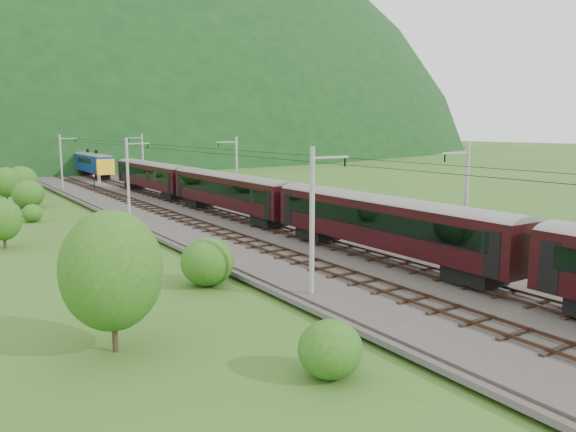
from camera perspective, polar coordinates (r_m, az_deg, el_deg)
ground at (r=34.97m, az=10.76°, el=-6.59°), size 600.00×600.00×0.00m
railbed at (r=42.47m, az=1.39°, el=-3.45°), size 14.00×220.00×0.30m
track_left at (r=41.14m, az=-1.38°, el=-3.55°), size 2.40×220.00×0.27m
track_right at (r=43.79m, az=3.98°, el=-2.80°), size 2.40×220.00×0.27m
catenary_left at (r=58.99m, az=-15.89°, el=3.97°), size 2.54×192.28×8.00m
catenary_right at (r=63.68m, az=-5.30°, el=4.62°), size 2.54×192.28×8.00m
overhead_wires at (r=41.53m, az=1.42°, el=5.95°), size 4.83×198.00×0.03m
train at (r=47.14m, az=0.51°, el=1.91°), size 2.94×142.06×5.12m
hazard_post_near at (r=95.08m, az=-18.72°, el=3.56°), size 0.17×0.17×1.60m
hazard_post_far at (r=95.25m, az=-18.57°, el=3.60°), size 0.18×0.18×1.71m
signal at (r=85.26m, az=-19.10°, el=3.34°), size 0.26×0.26×2.32m
vegetation_left at (r=36.18m, az=-17.84°, el=-2.80°), size 11.74×143.60×6.01m
vegetation_right at (r=50.84m, az=11.33°, el=-0.27°), size 6.56×110.85×2.77m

